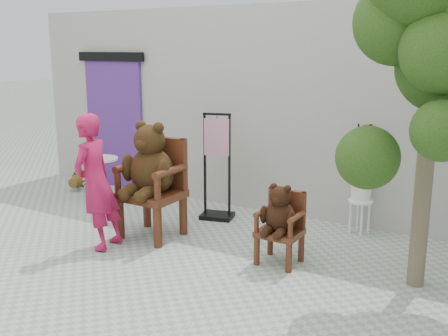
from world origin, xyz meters
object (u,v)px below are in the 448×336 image
object	(u,v)px
chair_small	(280,218)
cafe_table	(99,174)
person	(96,182)
chair_big	(152,172)
display_stand	(217,179)
stool_bucket	(362,186)

from	to	relation	value
chair_small	cafe_table	size ratio (longest dim) A/B	1.32
chair_small	person	bearing A→B (deg)	-162.51
chair_big	display_stand	distance (m)	1.13
chair_big	display_stand	xyz separation A→B (m)	(0.34, 1.05, -0.27)
chair_big	person	size ratio (longest dim) A/B	0.92
chair_big	person	xyz separation A→B (m)	(-0.34, -0.64, -0.04)
person	chair_big	bearing A→B (deg)	143.24
cafe_table	person	bearing A→B (deg)	-46.92
chair_big	chair_small	size ratio (longest dim) A/B	1.62
display_stand	stool_bucket	xyz separation A→B (m)	(1.95, 0.41, 0.06)
chair_small	person	world-z (taller)	person
person	cafe_table	xyz separation A→B (m)	(-1.37, 1.46, -0.38)
chair_big	person	distance (m)	0.73
chair_big	stool_bucket	distance (m)	2.72
chair_small	person	xyz separation A→B (m)	(-2.13, -0.67, 0.28)
cafe_table	chair_small	bearing A→B (deg)	-12.74
display_stand	cafe_table	bearing A→B (deg)	171.20
chair_small	cafe_table	world-z (taller)	chair_small
chair_small	stool_bucket	distance (m)	1.51
chair_big	cafe_table	world-z (taller)	chair_big
cafe_table	chair_big	bearing A→B (deg)	-25.72
cafe_table	display_stand	distance (m)	2.06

